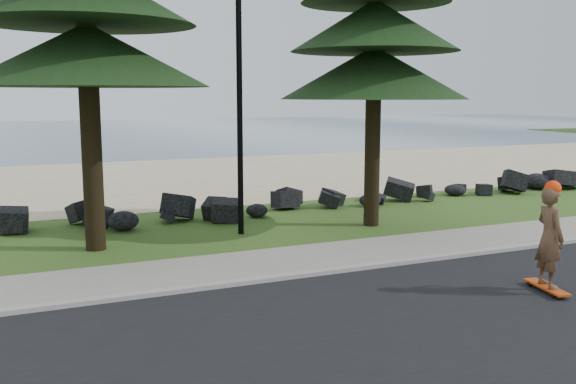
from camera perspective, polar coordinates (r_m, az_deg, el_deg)
name	(u,v)px	position (r m, az deg, el deg)	size (l,w,h in m)	color
ground	(295,265)	(13.06, 0.66, -6.47)	(160.00, 160.00, 0.00)	#3A591C
road	(431,341)	(9.37, 12.60, -12.80)	(160.00, 7.00, 0.02)	black
kerb	(315,273)	(12.27, 2.44, -7.23)	(160.00, 0.20, 0.10)	#A29B92
sidewalk	(291,260)	(13.23, 0.29, -6.10)	(160.00, 2.00, 0.08)	gray
beach_sand	(146,179)	(26.69, -12.55, 1.10)	(160.00, 15.00, 0.01)	tan
ocean	(63,132)	(62.76, -19.41, 5.02)	(160.00, 58.00, 0.01)	#355166
seawall_boulders	(212,217)	(18.17, -6.80, -2.23)	(60.00, 2.40, 1.10)	black
lamp_post	(239,64)	(15.59, -4.37, 11.30)	(0.25, 0.14, 8.14)	black
skateboarder	(550,237)	(11.89, 22.24, -3.76)	(0.54, 1.08, 1.95)	#B83C0A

